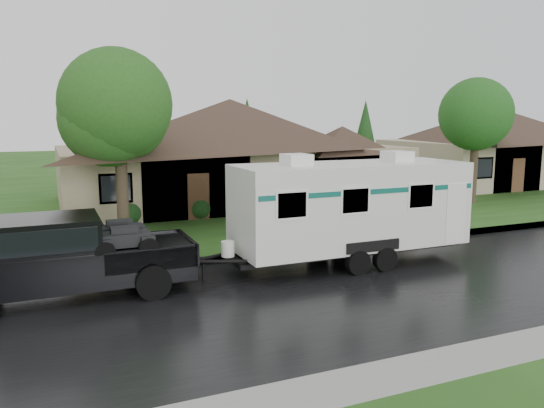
% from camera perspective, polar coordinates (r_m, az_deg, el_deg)
% --- Properties ---
extents(ground, '(140.00, 140.00, 0.00)m').
position_cam_1_polar(ground, '(16.70, 4.64, -7.18)').
color(ground, '#204B17').
rests_on(ground, ground).
extents(road, '(140.00, 8.00, 0.01)m').
position_cam_1_polar(road, '(15.04, 8.23, -9.09)').
color(road, black).
rests_on(road, ground).
extents(curb, '(140.00, 0.50, 0.15)m').
position_cam_1_polar(curb, '(18.63, 1.41, -5.18)').
color(curb, gray).
rests_on(curb, ground).
extents(lawn, '(140.00, 26.00, 0.15)m').
position_cam_1_polar(lawn, '(30.47, -8.60, 0.37)').
color(lawn, '#204B17').
rests_on(lawn, ground).
extents(house_main, '(19.44, 10.80, 6.90)m').
position_cam_1_polar(house_main, '(29.68, -3.87, 7.04)').
color(house_main, gray).
rests_on(house_main, lawn).
extents(house_neighbor, '(15.12, 9.72, 6.45)m').
position_cam_1_polar(house_neighbor, '(41.24, 23.26, 6.55)').
color(house_neighbor, tan).
rests_on(house_neighbor, lawn).
extents(tree_left_green, '(4.14, 4.14, 6.85)m').
position_cam_1_polar(tree_left_green, '(20.41, -16.17, 9.41)').
color(tree_left_green, '#382B1E').
rests_on(tree_left_green, lawn).
extents(tree_right_green, '(3.96, 3.96, 6.56)m').
position_cam_1_polar(tree_right_green, '(30.68, 21.14, 8.59)').
color(tree_right_green, '#382B1E').
rests_on(tree_right_green, lawn).
extents(shrub_row, '(13.60, 1.00, 1.00)m').
position_cam_1_polar(shrub_row, '(25.64, -1.06, 0.11)').
color(shrub_row, '#143814').
rests_on(shrub_row, lawn).
extents(pickup_truck, '(6.56, 2.49, 2.19)m').
position_cam_1_polar(pickup_truck, '(15.00, -21.83, -5.09)').
color(pickup_truck, black).
rests_on(pickup_truck, ground).
extents(travel_trailer, '(8.09, 2.84, 3.63)m').
position_cam_1_polar(travel_trailer, '(17.36, 8.46, -0.11)').
color(travel_trailer, silver).
rests_on(travel_trailer, ground).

